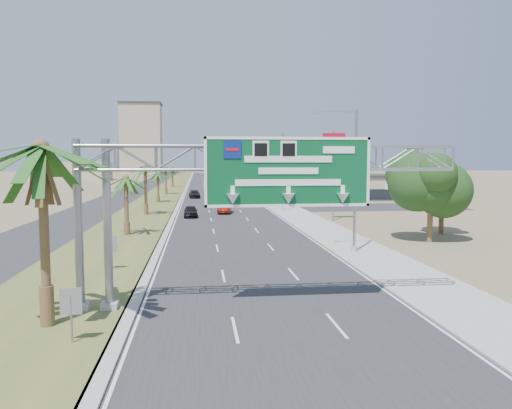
{
  "coord_description": "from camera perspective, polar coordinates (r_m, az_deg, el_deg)",
  "views": [
    {
      "loc": [
        -3.34,
        -11.62,
        6.48
      ],
      "look_at": [
        -0.36,
        14.13,
        4.2
      ],
      "focal_mm": 35.0,
      "sensor_mm": 36.0,
      "label": 1
    }
  ],
  "objects": [
    {
      "name": "road",
      "position": [
        121.84,
        -5.03,
        1.97
      ],
      "size": [
        12.0,
        300.0,
        0.02
      ],
      "primitive_type": "cube",
      "color": "#28282B",
      "rests_on": "ground"
    },
    {
      "name": "sidewalk_right",
      "position": [
        122.37,
        -1.05,
        2.02
      ],
      "size": [
        4.0,
        300.0,
        0.1
      ],
      "primitive_type": "cube",
      "color": "#9E9B93",
      "rests_on": "ground"
    },
    {
      "name": "median_grass",
      "position": [
        121.97,
        -9.73,
        1.94
      ],
      "size": [
        7.0,
        300.0,
        0.12
      ],
      "primitive_type": "cube",
      "color": "#4C5A28",
      "rests_on": "ground"
    },
    {
      "name": "opposing_road",
      "position": [
        122.56,
        -13.01,
        1.87
      ],
      "size": [
        8.0,
        300.0,
        0.02
      ],
      "primitive_type": "cube",
      "color": "#28282B",
      "rests_on": "ground"
    },
    {
      "name": "sign_gantry",
      "position": [
        21.67,
        -0.57,
        3.91
      ],
      "size": [
        16.75,
        1.24,
        7.5
      ],
      "color": "gray",
      "rests_on": "ground"
    },
    {
      "name": "palm_near",
      "position": [
        20.48,
        -23.35,
        5.88
      ],
      "size": [
        5.7,
        5.7,
        8.35
      ],
      "color": "brown",
      "rests_on": "ground"
    },
    {
      "name": "palm_row_b",
      "position": [
        44.08,
        -14.65,
        2.81
      ],
      "size": [
        3.99,
        3.99,
        5.95
      ],
      "color": "brown",
      "rests_on": "ground"
    },
    {
      "name": "palm_row_c",
      "position": [
        59.95,
        -12.54,
        4.13
      ],
      "size": [
        3.99,
        3.99,
        6.75
      ],
      "color": "brown",
      "rests_on": "ground"
    },
    {
      "name": "palm_row_d",
      "position": [
        77.89,
        -11.16,
        3.42
      ],
      "size": [
        3.99,
        3.99,
        5.45
      ],
      "color": "brown",
      "rests_on": "ground"
    },
    {
      "name": "palm_row_e",
      "position": [
        96.83,
        -10.28,
        4.13
      ],
      "size": [
        3.99,
        3.99,
        6.15
      ],
      "color": "brown",
      "rests_on": "ground"
    },
    {
      "name": "palm_row_f",
      "position": [
        121.79,
        -9.53,
        4.12
      ],
      "size": [
        3.99,
        3.99,
        5.75
      ],
      "color": "brown",
      "rests_on": "ground"
    },
    {
      "name": "streetlight_near",
      "position": [
        35.31,
        10.95,
        2.04
      ],
      "size": [
        3.27,
        0.44,
        10.0
      ],
      "color": "gray",
      "rests_on": "ground"
    },
    {
      "name": "streetlight_mid",
      "position": [
        64.53,
        2.89,
        3.44
      ],
      "size": [
        3.27,
        0.44,
        10.0
      ],
      "color": "gray",
      "rests_on": "ground"
    },
    {
      "name": "streetlight_far",
      "position": [
        100.21,
        -0.51,
        4.01
      ],
      "size": [
        3.27,
        0.44,
        10.0
      ],
      "color": "gray",
      "rests_on": "ground"
    },
    {
      "name": "signal_mast",
      "position": [
        84.04,
        -0.79,
        3.92
      ],
      "size": [
        10.28,
        0.71,
        8.0
      ],
      "color": "gray",
      "rests_on": "ground"
    },
    {
      "name": "store_building",
      "position": [
        81.78,
        11.46,
        1.79
      ],
      "size": [
        18.0,
        10.0,
        4.0
      ],
      "primitive_type": "cube",
      "color": "tan",
      "rests_on": "ground"
    },
    {
      "name": "oak_near",
      "position": [
        41.9,
        19.37,
        2.07
      ],
      "size": [
        4.5,
        4.5,
        6.8
      ],
      "color": "brown",
      "rests_on": "ground"
    },
    {
      "name": "oak_far",
      "position": [
        46.85,
        20.51,
        1.45
      ],
      "size": [
        3.5,
        3.5,
        5.6
      ],
      "color": "brown",
      "rests_on": "ground"
    },
    {
      "name": "median_signback_a",
      "position": [
        18.86,
        -20.39,
        -10.76
      ],
      "size": [
        0.75,
        0.08,
        2.08
      ],
      "color": "gray",
      "rests_on": "ground"
    },
    {
      "name": "median_signback_b",
      "position": [
        30.49,
        -16.31,
        -4.67
      ],
      "size": [
        0.75,
        0.08,
        2.08
      ],
      "color": "gray",
      "rests_on": "ground"
    },
    {
      "name": "tower_distant",
      "position": [
        263.42,
        -12.96,
        7.3
      ],
      "size": [
        20.0,
        16.0,
        35.0
      ],
      "primitive_type": "cube",
      "color": "tan",
      "rests_on": "ground"
    },
    {
      "name": "building_distant_left",
      "position": [
        176.64,
        -20.29,
        3.59
      ],
      "size": [
        24.0,
        14.0,
        6.0
      ],
      "primitive_type": "cube",
      "color": "tan",
      "rests_on": "ground"
    },
    {
      "name": "building_distant_right",
      "position": [
        155.3,
        5.8,
        3.53
      ],
      "size": [
        20.0,
        12.0,
        5.0
      ],
      "primitive_type": "cube",
      "color": "tan",
      "rests_on": "ground"
    },
    {
      "name": "car_left_lane",
      "position": [
        57.76,
        -7.48,
        -0.8
      ],
      "size": [
        1.64,
        3.92,
        1.33
      ],
      "primitive_type": "imported",
      "rotation": [
        0.0,
        0.0,
        0.02
      ],
      "color": "black",
      "rests_on": "ground"
    },
    {
      "name": "car_mid_lane",
      "position": [
        61.66,
        -3.61,
        -0.36
      ],
      "size": [
        2.01,
        4.42,
        1.41
      ],
      "primitive_type": "imported",
      "rotation": [
        0.0,
        0.0,
        -0.13
      ],
      "color": "maroon",
      "rests_on": "ground"
    },
    {
      "name": "car_right_lane",
      "position": [
        78.52,
        -2.27,
        0.88
      ],
      "size": [
        3.38,
        6.09,
        1.61
      ],
      "primitive_type": "imported",
      "rotation": [
        0.0,
        0.0,
        -0.13
      ],
      "color": "gray",
      "rests_on": "ground"
    },
    {
      "name": "car_far",
      "position": [
        87.39,
        -7.05,
        1.17
      ],
      "size": [
        2.14,
        4.62,
        1.31
      ],
      "primitive_type": "imported",
      "rotation": [
        0.0,
        0.0,
        0.07
      ],
      "color": "black",
      "rests_on": "ground"
    },
    {
      "name": "pole_sign_red_near",
      "position": [
        54.24,
        8.88,
        6.17
      ],
      "size": [
        2.41,
        0.46,
        9.62
      ],
      "color": "gray",
      "rests_on": "ground"
    },
    {
      "name": "pole_sign_blue",
      "position": [
        70.09,
        3.92,
        3.91
      ],
      "size": [
        2.01,
        0.82,
        7.07
      ],
      "color": "gray",
      "rests_on": "ground"
    },
    {
      "name": "pole_sign_red_far",
      "position": [
        87.88,
        2.44,
        5.31
      ],
      "size": [
        2.2,
        0.36,
        8.75
      ],
      "color": "gray",
      "rests_on": "ground"
    }
  ]
}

